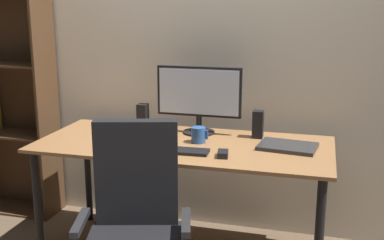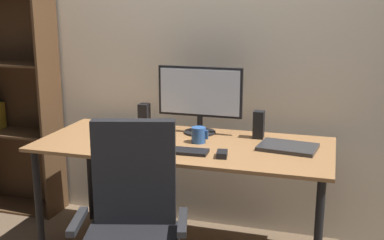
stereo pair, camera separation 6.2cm
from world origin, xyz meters
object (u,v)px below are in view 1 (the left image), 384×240
Objects in this scene: keyboard at (183,151)px; speaker_right at (258,124)px; speaker_left at (143,117)px; desk at (183,155)px; bookshelf at (10,101)px; laptop at (288,146)px; monitor at (199,95)px; mouse at (223,154)px; coffee_mug at (198,135)px.

keyboard is 0.55m from speaker_right.
speaker_left reaches higher than keyboard.
bookshelf is (-1.45, 0.38, 0.18)m from desk.
monitor is at bearing 169.44° from laptop.
monitor is 1.49m from bookshelf.
monitor is at bearing -5.41° from bookshelf.
mouse is 0.76m from speaker_left.
desk is at bearing -161.08° from coffee_mug.
laptop is 2.08m from bookshelf.
desk is 3.22× the size of monitor.
coffee_mug is (0.03, 0.21, 0.04)m from keyboard.
speaker_left is 0.75m from speaker_right.
monitor reaches higher than speaker_right.
mouse is 0.45m from speaker_right.
coffee_mug is at bearing 18.92° from desk.
desk is at bearing -150.88° from speaker_right.
mouse is at bearing -49.39° from coffee_mug.
laptop is 1.88× the size of speaker_right.
desk is 0.15m from coffee_mug.
coffee_mug is at bearing -25.03° from speaker_left.
laptop is (0.52, 0.02, -0.04)m from coffee_mug.
monitor is 0.41m from speaker_left.
desk is 17.34× the size of coffee_mug.
speaker_right is at bearing 145.20° from laptop.
laptop is at bearing 2.30° from coffee_mug.
keyboard is at bearing -149.62° from laptop.
speaker_right is (0.38, -0.01, -0.16)m from monitor.
coffee_mug is (-0.19, 0.23, 0.03)m from mouse.
monitor is 3.17× the size of speaker_left.
speaker_left is at bearing 136.90° from mouse.
mouse is 0.30m from coffee_mug.
mouse is at bearing -135.24° from laptop.
monitor is 0.55m from mouse.
bookshelf reaches higher than speaker_right.
bookshelf reaches higher than laptop.
monitor is 5.38× the size of coffee_mug.
bookshelf is at bearing 172.36° from speaker_left.
keyboard is 1.60m from bookshelf.
keyboard is at bearing -87.85° from monitor.
speaker_left is at bearing -7.64° from bookshelf.
speaker_left is (-0.62, 0.43, 0.07)m from mouse.
bookshelf reaches higher than desk.
monitor is 0.64m from laptop.
monitor is 1.86× the size of keyboard.
laptop reaches higher than desk.
monitor reaches higher than speaker_left.
desk is at bearing 102.80° from keyboard.
coffee_mug is 0.31× the size of laptop.
monitor is at bearing 81.78° from desk.
speaker_left is at bearing 180.00° from speaker_right.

